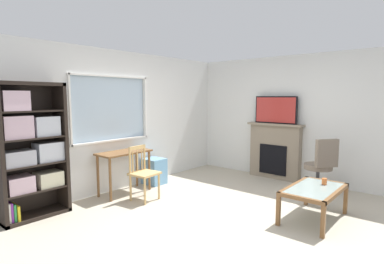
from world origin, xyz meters
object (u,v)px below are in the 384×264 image
at_px(plastic_drawer_unit, 154,171).
at_px(coffee_table, 314,192).
at_px(sippy_cup, 324,181).
at_px(office_chair, 321,163).
at_px(wooden_chair, 143,172).
at_px(tv, 276,110).
at_px(fireplace, 275,151).
at_px(bookshelf, 30,148).
at_px(desk_under_window, 124,159).

height_order(plastic_drawer_unit, coffee_table, plastic_drawer_unit).
bearing_deg(plastic_drawer_unit, sippy_cup, -81.12).
distance_m(office_chair, coffee_table, 1.24).
relative_size(plastic_drawer_unit, sippy_cup, 5.61).
distance_m(wooden_chair, tv, 3.04).
distance_m(fireplace, coffee_table, 2.21).
xyz_separation_m(bookshelf, desk_under_window, (1.52, -0.11, -0.37)).
relative_size(desk_under_window, wooden_chair, 1.05).
relative_size(bookshelf, desk_under_window, 2.02).
bearing_deg(sippy_cup, wooden_chair, 116.36).
xyz_separation_m(office_chair, sippy_cup, (-0.95, -0.35, -0.05)).
height_order(office_chair, sippy_cup, office_chair).
height_order(office_chair, coffee_table, office_chair).
bearing_deg(wooden_chair, tv, -21.55).
bearing_deg(coffee_table, desk_under_window, 108.34).
xyz_separation_m(bookshelf, office_chair, (3.70, -2.79, -0.44)).
height_order(plastic_drawer_unit, sippy_cup, sippy_cup).
distance_m(wooden_chair, sippy_cup, 2.80).
xyz_separation_m(fireplace, office_chair, (-0.51, -1.10, -0.03)).
relative_size(tv, office_chair, 0.90).
bearing_deg(fireplace, plastic_drawer_unit, 140.03).
bearing_deg(desk_under_window, tv, -30.51).
height_order(wooden_chair, office_chair, office_chair).
height_order(desk_under_window, plastic_drawer_unit, desk_under_window).
distance_m(wooden_chair, office_chair, 3.08).
bearing_deg(bookshelf, wooden_chair, -22.42).
height_order(desk_under_window, wooden_chair, wooden_chair).
relative_size(bookshelf, office_chair, 1.91).
distance_m(wooden_chair, fireplace, 2.90).
distance_m(tv, coffee_table, 2.43).
bearing_deg(plastic_drawer_unit, bookshelf, 178.51).
relative_size(tv, coffee_table, 0.84).
bearing_deg(tv, plastic_drawer_unit, 139.77).
relative_size(wooden_chair, plastic_drawer_unit, 1.78).
xyz_separation_m(desk_under_window, fireplace, (2.69, -1.57, -0.04)).
relative_size(bookshelf, coffee_table, 1.78).
height_order(wooden_chair, sippy_cup, wooden_chair).
bearing_deg(office_chair, desk_under_window, 129.17).
height_order(plastic_drawer_unit, tv, tv).
bearing_deg(tv, coffee_table, -140.36).
xyz_separation_m(bookshelf, fireplace, (4.21, -1.68, -0.41)).
height_order(bookshelf, office_chair, bookshelf).
bearing_deg(sippy_cup, fireplace, 44.88).
bearing_deg(coffee_table, wooden_chair, 112.09).
bearing_deg(tv, office_chair, -113.82).
bearing_deg(sippy_cup, plastic_drawer_unit, 98.88).
height_order(desk_under_window, tv, tv).
height_order(plastic_drawer_unit, office_chair, office_chair).
distance_m(bookshelf, sippy_cup, 4.20).
distance_m(fireplace, office_chair, 1.22).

